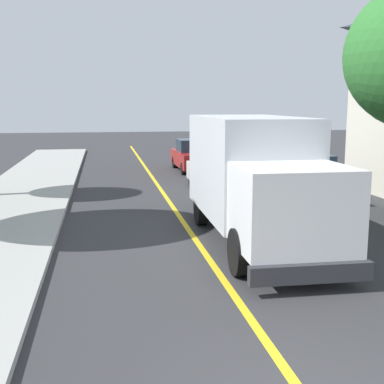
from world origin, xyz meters
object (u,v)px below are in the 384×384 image
box_truck (255,174)px  stop_sign (300,152)px  parked_car_near (216,172)px  parked_van_across (305,177)px  parked_car_mid (193,156)px

box_truck → stop_sign: box_truck is taller
box_truck → parked_car_near: 7.76m
parked_van_across → stop_sign: size_ratio=1.67×
parked_van_across → stop_sign: stop_sign is taller
parked_car_mid → parked_van_across: (2.79, -8.49, 0.00)m
parked_car_near → box_truck: bearing=-95.4°
parked_car_near → stop_sign: bearing=-55.0°
parked_car_mid → stop_sign: (2.06, -9.67, 1.06)m
parked_car_near → stop_sign: 4.07m
parked_car_near → parked_van_across: same height
parked_car_near → parked_car_mid: size_ratio=1.00×
parked_car_mid → parked_van_across: size_ratio=1.00×
box_truck → parked_car_near: bearing=84.6°
parked_van_across → box_truck: bearing=-123.5°
box_truck → parked_car_mid: size_ratio=1.63×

